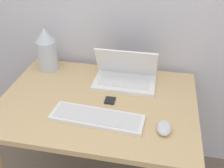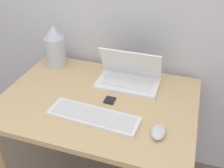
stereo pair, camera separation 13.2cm
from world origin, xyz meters
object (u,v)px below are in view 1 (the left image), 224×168
object	(u,v)px
keyboard	(97,118)
mouse	(164,128)
laptop	(125,75)
vase	(47,50)
mp3_player	(110,100)

from	to	relation	value
keyboard	mouse	size ratio (longest dim) A/B	4.47
laptop	mouse	bearing A→B (deg)	-57.35
laptop	vase	xyz separation A→B (m)	(-0.49, 0.07, 0.08)
laptop	keyboard	world-z (taller)	laptop
vase	mp3_player	bearing A→B (deg)	-30.42
mouse	mp3_player	distance (m)	0.33
laptop	mp3_player	size ratio (longest dim) A/B	5.90
laptop	mouse	size ratio (longest dim) A/B	3.45
laptop	keyboard	xyz separation A→B (m)	(-0.08, -0.35, -0.04)
keyboard	vase	bearing A→B (deg)	134.96
laptop	vase	distance (m)	0.50
mp3_player	keyboard	bearing A→B (deg)	-101.83
mouse	vase	size ratio (longest dim) A/B	0.38
keyboard	mouse	distance (m)	0.31
vase	mp3_player	size ratio (longest dim) A/B	4.52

